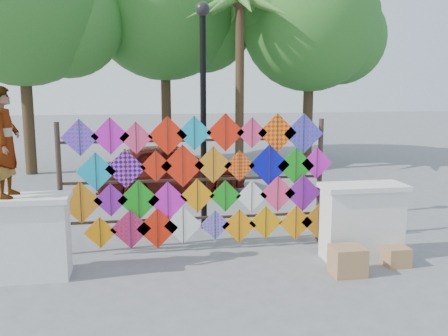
{
  "coord_description": "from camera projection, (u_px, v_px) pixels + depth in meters",
  "views": [
    {
      "loc": [
        -0.89,
        -7.8,
        2.94
      ],
      "look_at": [
        0.48,
        0.6,
        1.48
      ],
      "focal_mm": 40.0,
      "sensor_mm": 36.0,
      "label": 1
    }
  ],
  "objects": [
    {
      "name": "ground",
      "position": [
        201.0,
        263.0,
        8.23
      ],
      "size": [
        80.0,
        80.0,
        0.0
      ],
      "primitive_type": "plane",
      "color": "gray",
      "rests_on": "ground"
    },
    {
      "name": "parapet_left",
      "position": [
        24.0,
        237.0,
        7.49
      ],
      "size": [
        1.4,
        0.65,
        1.28
      ],
      "color": "white",
      "rests_on": "ground"
    },
    {
      "name": "parapet_right",
      "position": [
        362.0,
        221.0,
        8.35
      ],
      "size": [
        1.4,
        0.65,
        1.28
      ],
      "color": "white",
      "rests_on": "ground"
    },
    {
      "name": "kite_rack",
      "position": [
        201.0,
        182.0,
        8.74
      ],
      "size": [
        4.91,
        0.24,
        2.42
      ],
      "color": "#31231B",
      "rests_on": "ground"
    },
    {
      "name": "tree_west",
      "position": [
        24.0,
        3.0,
        15.4
      ],
      "size": [
        5.85,
        5.2,
        8.01
      ],
      "color": "#46301E",
      "rests_on": "ground"
    },
    {
      "name": "tree_mid",
      "position": [
        167.0,
        3.0,
        18.0
      ],
      "size": [
        6.3,
        5.6,
        8.61
      ],
      "color": "#46301E",
      "rests_on": "ground"
    },
    {
      "name": "tree_east",
      "position": [
        313.0,
        23.0,
        17.46
      ],
      "size": [
        5.4,
        4.8,
        7.42
      ],
      "color": "#46301E",
      "rests_on": "ground"
    },
    {
      "name": "palm_tree",
      "position": [
        240.0,
        17.0,
        15.52
      ],
      "size": [
        3.62,
        3.62,
        5.83
      ],
      "color": "#46301E",
      "rests_on": "ground"
    },
    {
      "name": "vendor_woman",
      "position": [
        6.0,
        142.0,
        7.23
      ],
      "size": [
        0.42,
        0.61,
        1.62
      ],
      "primitive_type": "imported",
      "rotation": [
        0.0,
        0.0,
        1.52
      ],
      "color": "#99999E",
      "rests_on": "parapet_left"
    },
    {
      "name": "sedan",
      "position": [
        170.0,
        168.0,
        13.35
      ],
      "size": [
        4.27,
        2.36,
        1.37
      ],
      "primitive_type": "imported",
      "rotation": [
        0.0,
        0.0,
        1.76
      ],
      "color": "#50140D",
      "rests_on": "ground"
    },
    {
      "name": "lamppost",
      "position": [
        203.0,
        96.0,
        9.77
      ],
      "size": [
        0.28,
        0.28,
        4.46
      ],
      "color": "black",
      "rests_on": "ground"
    },
    {
      "name": "cardboard_box_near",
      "position": [
        347.0,
        261.0,
        7.71
      ],
      "size": [
        0.5,
        0.45,
        0.45
      ],
      "primitive_type": "cube",
      "color": "#A06F4D",
      "rests_on": "ground"
    },
    {
      "name": "cardboard_box_far",
      "position": [
        396.0,
        256.0,
        8.09
      ],
      "size": [
        0.38,
        0.35,
        0.32
      ],
      "primitive_type": "cube",
      "color": "#A06F4D",
      "rests_on": "ground"
    }
  ]
}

